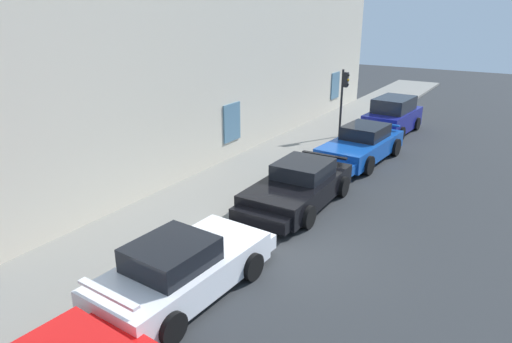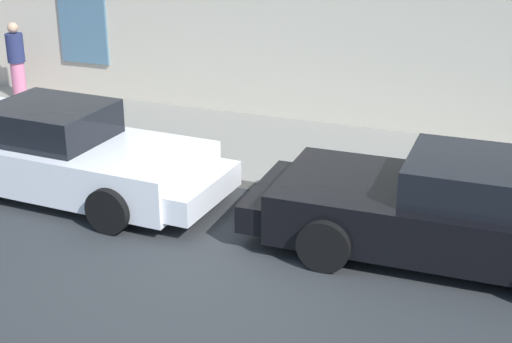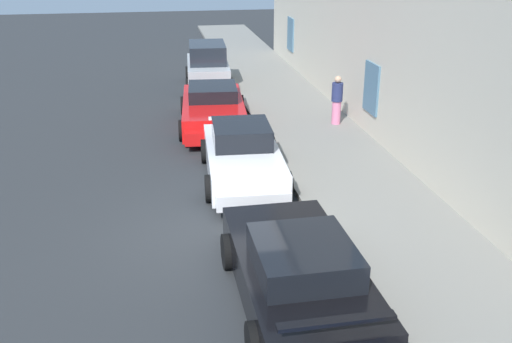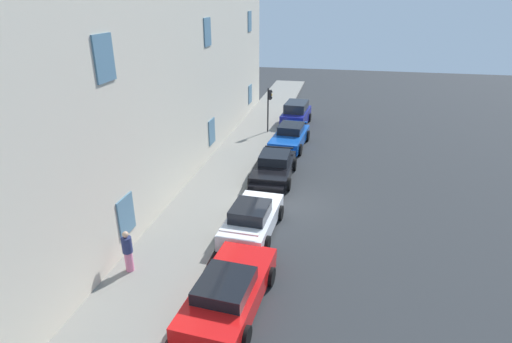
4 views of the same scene
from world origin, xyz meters
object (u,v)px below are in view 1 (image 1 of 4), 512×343
object	(u,v)px
sportscar_tail_end	(360,146)
traffic_light	(344,91)
hatchback_distant	(393,116)
sportscar_white_middle	(296,188)
sportscar_yellow_flank	(187,266)

from	to	relation	value
sportscar_tail_end	traffic_light	distance (m)	3.59
hatchback_distant	traffic_light	xyz separation A→B (m)	(-2.63, 1.63, 1.48)
sportscar_tail_end	hatchback_distant	world-z (taller)	hatchback_distant
sportscar_white_middle	traffic_light	xyz separation A→B (m)	(7.91, 1.67, 1.69)
sportscar_yellow_flank	traffic_light	distance (m)	13.45
sportscar_yellow_flank	sportscar_tail_end	world-z (taller)	sportscar_tail_end
traffic_light	hatchback_distant	bearing A→B (deg)	-31.82
sportscar_yellow_flank	hatchback_distant	size ratio (longest dim) A/B	1.16
sportscar_yellow_flank	sportscar_white_middle	xyz separation A→B (m)	(5.32, 0.06, 0.00)
hatchback_distant	sportscar_white_middle	bearing A→B (deg)	-179.83
sportscar_tail_end	hatchback_distant	distance (m)	5.25
sportscar_yellow_flank	traffic_light	bearing A→B (deg)	7.43
sportscar_yellow_flank	sportscar_white_middle	size ratio (longest dim) A/B	0.97
sportscar_white_middle	traffic_light	distance (m)	8.26
sportscar_white_middle	sportscar_tail_end	world-z (taller)	sportscar_tail_end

